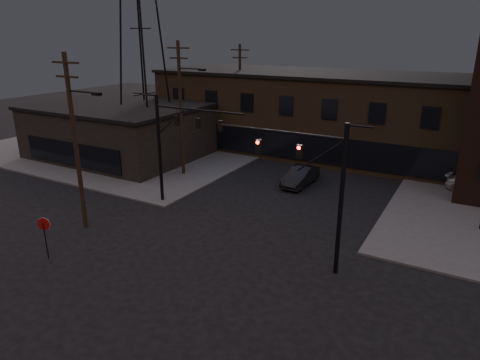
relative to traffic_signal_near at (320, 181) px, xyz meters
The scene contains 13 objects.
ground 8.56m from the traffic_signal_near, 139.97° to the right, with size 140.00×140.00×0.00m, color black.
sidewalk_nw 32.84m from the traffic_signal_near, 147.39° to the left, with size 30.00×30.00×0.15m, color #474744.
building_row 24.12m from the traffic_signal_near, 102.84° to the left, with size 40.00×12.00×8.00m, color #483926.
building_left 27.95m from the traffic_signal_near, 155.60° to the left, with size 16.00×12.00×5.00m, color black.
traffic_signal_near is the anchor object (origin of this frame).
traffic_signal_far 12.57m from the traffic_signal_near, 163.83° to the left, with size 7.12×0.24×8.00m.
stop_sign 15.17m from the traffic_signal_near, 154.10° to the right, with size 0.72×0.33×2.48m.
utility_pole_near 15.03m from the traffic_signal_near, behind, with size 3.70×0.28×11.00m.
utility_pole_mid 18.47m from the traffic_signal_near, 148.97° to the left, with size 3.70×0.28×11.50m.
utility_pole_far 27.33m from the traffic_signal_near, 128.10° to the left, with size 2.20×0.28×11.00m.
transmission_tower 28.02m from the traffic_signal_near, 149.97° to the left, with size 7.00×7.00×25.00m, color black, non-canonical shape.
parked_car_lot_b 18.41m from the traffic_signal_near, 66.36° to the left, with size 1.84×4.52×1.31m, color silver.
car_crossing 14.02m from the traffic_signal_near, 115.37° to the left, with size 1.63×4.68×1.54m, color black.
Camera 1 is at (11.88, -15.24, 11.91)m, focal length 32.00 mm.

